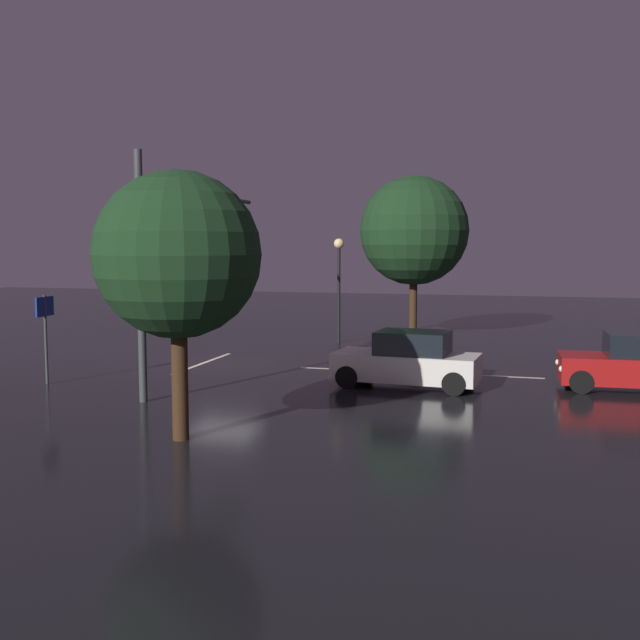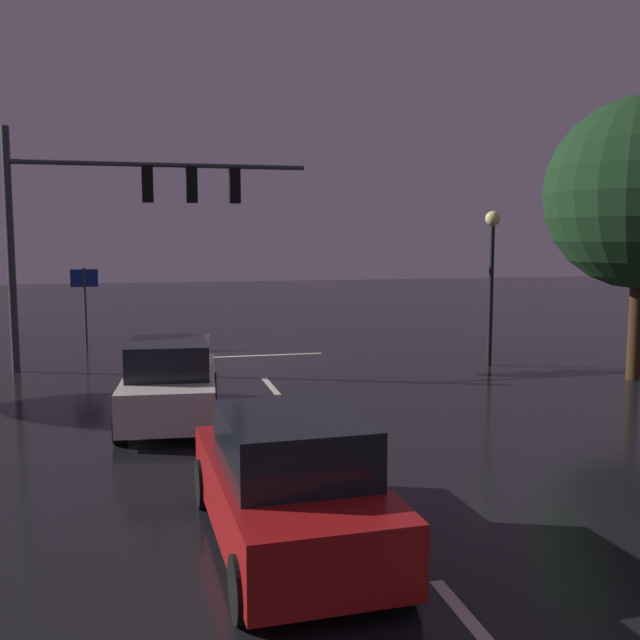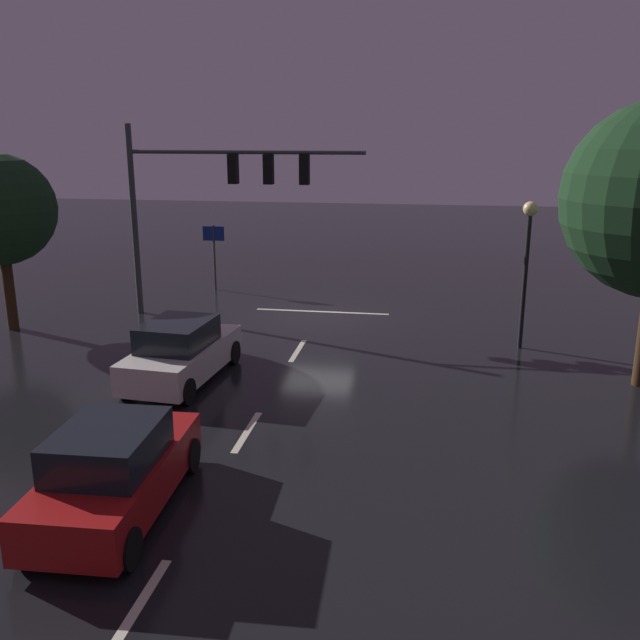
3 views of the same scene
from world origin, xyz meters
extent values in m
plane|color=black|center=(0.00, 0.00, 0.00)|extent=(80.00, 80.00, 0.00)
cylinder|color=#383A3D|center=(6.66, 0.42, 3.40)|extent=(0.22, 0.22, 6.80)
cylinder|color=#383A3D|center=(2.50, 0.42, 5.85)|extent=(8.32, 0.14, 0.14)
cube|color=black|center=(2.91, 0.42, 5.28)|extent=(0.32, 0.36, 1.00)
sphere|color=black|center=(2.91, 0.23, 5.60)|extent=(0.20, 0.20, 0.20)
sphere|color=yellow|center=(2.91, 0.23, 5.28)|extent=(0.20, 0.20, 0.20)
sphere|color=black|center=(2.91, 0.23, 4.96)|extent=(0.20, 0.20, 0.20)
cube|color=black|center=(1.67, 0.42, 5.28)|extent=(0.32, 0.36, 1.00)
sphere|color=black|center=(1.67, 0.23, 5.60)|extent=(0.20, 0.20, 0.20)
sphere|color=yellow|center=(1.67, 0.23, 5.28)|extent=(0.20, 0.20, 0.20)
sphere|color=black|center=(1.67, 0.23, 4.96)|extent=(0.20, 0.20, 0.20)
cube|color=black|center=(0.42, 0.42, 5.28)|extent=(0.32, 0.36, 1.00)
sphere|color=black|center=(0.42, 0.23, 5.60)|extent=(0.20, 0.20, 0.20)
sphere|color=yellow|center=(0.42, 0.23, 5.28)|extent=(0.20, 0.20, 0.20)
sphere|color=black|center=(0.42, 0.23, 4.96)|extent=(0.20, 0.20, 0.20)
cube|color=beige|center=(0.00, 4.00, 0.00)|extent=(0.16, 2.20, 0.01)
cube|color=beige|center=(0.00, 10.00, 0.00)|extent=(0.16, 2.20, 0.01)
cube|color=beige|center=(0.00, 16.00, 0.00)|extent=(0.16, 2.20, 0.01)
cube|color=beige|center=(0.00, -0.78, 0.00)|extent=(5.00, 0.16, 0.01)
cube|color=silver|center=(2.60, 7.01, 0.62)|extent=(2.15, 4.44, 0.80)
cube|color=black|center=(2.61, 7.21, 1.36)|extent=(1.77, 2.23, 0.68)
cylinder|color=black|center=(3.30, 5.34, 0.34)|extent=(0.28, 0.70, 0.68)
cylinder|color=black|center=(1.62, 5.48, 0.34)|extent=(0.28, 0.70, 0.68)
cylinder|color=black|center=(3.57, 8.53, 0.34)|extent=(0.28, 0.70, 0.68)
cylinder|color=black|center=(1.89, 8.67, 0.34)|extent=(0.28, 0.70, 0.68)
sphere|color=#F9EFC6|center=(3.07, 4.84, 0.67)|extent=(0.20, 0.20, 0.20)
sphere|color=#F9EFC6|center=(1.77, 4.95, 0.67)|extent=(0.20, 0.20, 0.20)
cube|color=maroon|center=(1.40, 13.61, 0.62)|extent=(1.96, 4.37, 0.80)
cube|color=black|center=(1.40, 13.81, 1.36)|extent=(1.68, 2.16, 0.68)
cylinder|color=black|center=(2.30, 12.04, 0.34)|extent=(0.25, 0.69, 0.68)
cylinder|color=black|center=(0.63, 11.98, 0.34)|extent=(0.25, 0.69, 0.68)
cylinder|color=black|center=(2.18, 15.24, 0.34)|extent=(0.25, 0.69, 0.68)
cylinder|color=black|center=(0.50, 15.18, 0.34)|extent=(0.25, 0.69, 0.68)
sphere|color=#F9EFC6|center=(2.13, 11.52, 0.67)|extent=(0.20, 0.20, 0.20)
sphere|color=#F9EFC6|center=(0.84, 11.47, 0.67)|extent=(0.20, 0.20, 0.20)
cylinder|color=black|center=(-6.80, 2.60, 2.07)|extent=(0.14, 0.14, 4.14)
sphere|color=#F9D88C|center=(-6.80, 2.60, 4.32)|extent=(0.44, 0.44, 0.44)
cylinder|color=#383A3D|center=(5.06, -3.73, 1.38)|extent=(0.09, 0.09, 2.75)
cube|color=navy|center=(5.06, -3.73, 2.40)|extent=(0.90, 0.10, 0.60)
cylinder|color=#382314|center=(-9.56, 5.44, 1.53)|extent=(0.36, 0.36, 3.05)
camera|label=1|loc=(24.98, 10.43, 4.29)|focal=42.38mm
camera|label=2|loc=(3.04, 22.04, 3.79)|focal=40.74mm
camera|label=3|loc=(-3.92, 23.92, 6.60)|focal=38.79mm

